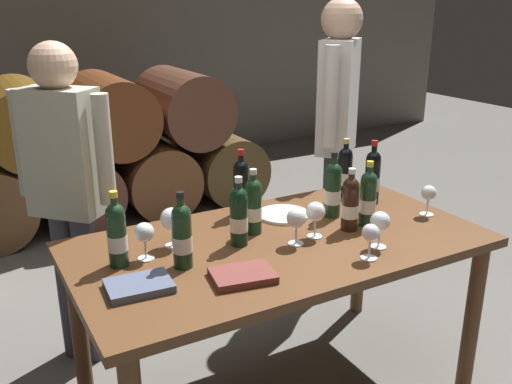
% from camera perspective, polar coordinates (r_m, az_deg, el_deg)
% --- Properties ---
extents(cellar_back_wall, '(10.00, 0.24, 2.80)m').
position_cam_1_polar(cellar_back_wall, '(6.13, -19.31, 15.16)').
color(cellar_back_wall, slate).
rests_on(cellar_back_wall, ground_plane).
extents(barrel_stack, '(2.49, 0.90, 1.15)m').
position_cam_1_polar(barrel_stack, '(4.71, -14.47, 4.00)').
color(barrel_stack, brown).
rests_on(barrel_stack, ground_plane).
extents(dining_table, '(1.70, 0.90, 0.76)m').
position_cam_1_polar(dining_table, '(2.38, 2.37, -6.88)').
color(dining_table, brown).
rests_on(dining_table, ground_plane).
extents(wine_bottle_0, '(0.07, 0.07, 0.29)m').
position_cam_1_polar(wine_bottle_0, '(2.08, -7.49, -4.34)').
color(wine_bottle_0, '#19381E').
rests_on(wine_bottle_0, dining_table).
extents(wine_bottle_1, '(0.07, 0.07, 0.28)m').
position_cam_1_polar(wine_bottle_1, '(2.43, 9.52, -1.14)').
color(wine_bottle_1, black).
rests_on(wine_bottle_1, dining_table).
extents(wine_bottle_2, '(0.07, 0.07, 0.29)m').
position_cam_1_polar(wine_bottle_2, '(2.49, 11.26, -0.59)').
color(wine_bottle_2, '#19381E').
rests_on(wine_bottle_2, dining_table).
extents(wine_bottle_3, '(0.07, 0.07, 0.29)m').
position_cam_1_polar(wine_bottle_3, '(2.14, -13.92, -4.15)').
color(wine_bottle_3, '#19381E').
rests_on(wine_bottle_3, dining_table).
extents(wine_bottle_4, '(0.07, 0.07, 0.29)m').
position_cam_1_polar(wine_bottle_4, '(2.25, -1.75, -2.40)').
color(wine_bottle_4, black).
rests_on(wine_bottle_4, dining_table).
extents(wine_bottle_5, '(0.07, 0.07, 0.31)m').
position_cam_1_polar(wine_bottle_5, '(2.77, 11.71, 1.53)').
color(wine_bottle_5, black).
rests_on(wine_bottle_5, dining_table).
extents(wine_bottle_6, '(0.07, 0.07, 0.30)m').
position_cam_1_polar(wine_bottle_6, '(2.85, 8.99, 2.08)').
color(wine_bottle_6, black).
rests_on(wine_bottle_6, dining_table).
extents(wine_bottle_7, '(0.07, 0.07, 0.30)m').
position_cam_1_polar(wine_bottle_7, '(2.57, 7.80, 0.30)').
color(wine_bottle_7, '#19381E').
rests_on(wine_bottle_7, dining_table).
extents(wine_bottle_8, '(0.07, 0.07, 0.31)m').
position_cam_1_polar(wine_bottle_8, '(2.57, -1.43, 0.54)').
color(wine_bottle_8, black).
rests_on(wine_bottle_8, dining_table).
extents(wine_bottle_9, '(0.07, 0.07, 0.28)m').
position_cam_1_polar(wine_bottle_9, '(2.36, -0.28, -1.38)').
color(wine_bottle_9, '#19381E').
rests_on(wine_bottle_9, dining_table).
extents(wine_glass_0, '(0.08, 0.08, 0.16)m').
position_cam_1_polar(wine_glass_0, '(2.34, 6.04, -2.08)').
color(wine_glass_0, white).
rests_on(wine_glass_0, dining_table).
extents(wine_glass_1, '(0.08, 0.08, 0.15)m').
position_cam_1_polar(wine_glass_1, '(2.28, 12.45, -3.02)').
color(wine_glass_1, white).
rests_on(wine_glass_1, dining_table).
extents(wine_glass_2, '(0.08, 0.08, 0.15)m').
position_cam_1_polar(wine_glass_2, '(2.17, -11.24, -4.15)').
color(wine_glass_2, white).
rests_on(wine_glass_2, dining_table).
extents(wine_glass_3, '(0.09, 0.09, 0.16)m').
position_cam_1_polar(wine_glass_3, '(2.26, -8.54, -2.79)').
color(wine_glass_3, white).
rests_on(wine_glass_3, dining_table).
extents(wine_glass_4, '(0.07, 0.07, 0.14)m').
position_cam_1_polar(wine_glass_4, '(2.68, 17.08, -0.22)').
color(wine_glass_4, white).
rests_on(wine_glass_4, dining_table).
extents(wine_glass_5, '(0.07, 0.07, 0.14)m').
position_cam_1_polar(wine_glass_5, '(2.18, 11.52, -4.23)').
color(wine_glass_5, white).
rests_on(wine_glass_5, dining_table).
extents(wine_glass_6, '(0.08, 0.08, 0.15)m').
position_cam_1_polar(wine_glass_6, '(2.26, 4.11, -2.77)').
color(wine_glass_6, white).
rests_on(wine_glass_6, dining_table).
extents(tasting_notebook, '(0.24, 0.20, 0.03)m').
position_cam_1_polar(tasting_notebook, '(2.02, -1.37, -8.45)').
color(tasting_notebook, brown).
rests_on(tasting_notebook, dining_table).
extents(leather_ledger, '(0.23, 0.18, 0.03)m').
position_cam_1_polar(leather_ledger, '(2.00, -11.77, -9.29)').
color(leather_ledger, '#4C5670').
rests_on(leather_ledger, dining_table).
extents(serving_plate, '(0.24, 0.24, 0.01)m').
position_cam_1_polar(serving_plate, '(2.59, 2.81, -2.29)').
color(serving_plate, white).
rests_on(serving_plate, dining_table).
extents(sommelier_presenting, '(0.39, 0.35, 1.72)m').
position_cam_1_polar(sommelier_presenting, '(3.31, 8.22, 7.26)').
color(sommelier_presenting, '#383842').
rests_on(sommelier_presenting, ground_plane).
extents(taster_seated_left, '(0.37, 0.38, 1.54)m').
position_cam_1_polar(taster_seated_left, '(2.69, -18.66, 1.03)').
color(taster_seated_left, '#383842').
rests_on(taster_seated_left, ground_plane).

